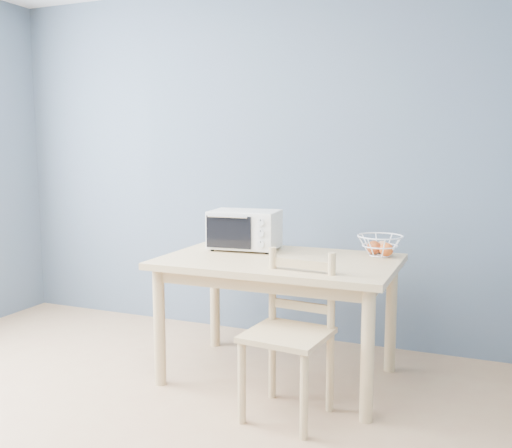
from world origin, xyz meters
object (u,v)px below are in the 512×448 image
at_px(fruit_basket, 380,245).
at_px(dining_chair, 291,336).
at_px(toaster_oven, 242,229).
at_px(dining_table, 279,275).

height_order(fruit_basket, dining_chair, fruit_basket).
relative_size(toaster_oven, fruit_basket, 1.27).
xyz_separation_m(dining_table, dining_chair, (0.23, -0.44, -0.22)).
height_order(toaster_oven, dining_chair, toaster_oven).
bearing_deg(toaster_oven, dining_table, -36.03).
bearing_deg(dining_chair, toaster_oven, 137.25).
bearing_deg(fruit_basket, dining_table, -150.81).
distance_m(dining_table, fruit_basket, 0.65).
relative_size(dining_table, dining_chair, 1.61).
xyz_separation_m(toaster_oven, dining_chair, (0.56, -0.63, -0.46)).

